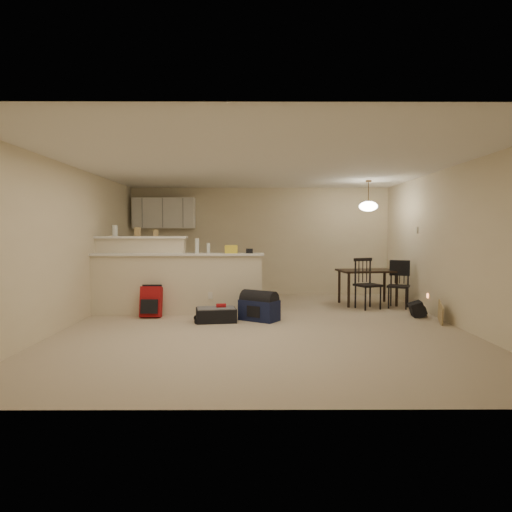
{
  "coord_description": "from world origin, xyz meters",
  "views": [
    {
      "loc": [
        -0.13,
        -7.18,
        1.46
      ],
      "look_at": [
        -0.1,
        0.7,
        1.05
      ],
      "focal_mm": 32.0,
      "sensor_mm": 36.0,
      "label": 1
    }
  ],
  "objects_px": {
    "dining_table": "(367,274)",
    "black_daypack": "(417,310)",
    "pendant_lamp": "(368,206)",
    "red_backpack": "(151,302)",
    "dining_chair_near": "(368,284)",
    "suitcase": "(216,315)",
    "navy_duffel": "(259,310)",
    "dining_chair_far": "(398,285)"
  },
  "relations": [
    {
      "from": "dining_table",
      "to": "black_daypack",
      "type": "bearing_deg",
      "value": -75.73
    },
    {
      "from": "pendant_lamp",
      "to": "black_daypack",
      "type": "height_order",
      "value": "pendant_lamp"
    },
    {
      "from": "red_backpack",
      "to": "navy_duffel",
      "type": "distance_m",
      "value": 1.88
    },
    {
      "from": "dining_chair_far",
      "to": "suitcase",
      "type": "bearing_deg",
      "value": -134.2
    },
    {
      "from": "suitcase",
      "to": "black_daypack",
      "type": "height_order",
      "value": "black_daypack"
    },
    {
      "from": "dining_chair_near",
      "to": "pendant_lamp",
      "type": "bearing_deg",
      "value": 55.29
    },
    {
      "from": "suitcase",
      "to": "navy_duffel",
      "type": "height_order",
      "value": "navy_duffel"
    },
    {
      "from": "pendant_lamp",
      "to": "red_backpack",
      "type": "distance_m",
      "value": 4.61
    },
    {
      "from": "red_backpack",
      "to": "navy_duffel",
      "type": "bearing_deg",
      "value": -8.79
    },
    {
      "from": "suitcase",
      "to": "black_daypack",
      "type": "relative_size",
      "value": 2.22
    },
    {
      "from": "dining_table",
      "to": "dining_chair_far",
      "type": "distance_m",
      "value": 0.68
    },
    {
      "from": "suitcase",
      "to": "dining_chair_far",
      "type": "bearing_deg",
      "value": 12.38
    },
    {
      "from": "pendant_lamp",
      "to": "navy_duffel",
      "type": "height_order",
      "value": "pendant_lamp"
    },
    {
      "from": "pendant_lamp",
      "to": "dining_chair_far",
      "type": "xyz_separation_m",
      "value": [
        0.5,
        -0.43,
        -1.54
      ]
    },
    {
      "from": "pendant_lamp",
      "to": "suitcase",
      "type": "xyz_separation_m",
      "value": [
        -2.91,
        -1.76,
        -1.88
      ]
    },
    {
      "from": "suitcase",
      "to": "black_daypack",
      "type": "xyz_separation_m",
      "value": [
        3.43,
        0.41,
        0.02
      ]
    },
    {
      "from": "dining_chair_far",
      "to": "red_backpack",
      "type": "relative_size",
      "value": 1.71
    },
    {
      "from": "dining_table",
      "to": "suitcase",
      "type": "height_order",
      "value": "dining_table"
    },
    {
      "from": "pendant_lamp",
      "to": "suitcase",
      "type": "distance_m",
      "value": 3.89
    },
    {
      "from": "dining_chair_near",
      "to": "suitcase",
      "type": "xyz_separation_m",
      "value": [
        -2.79,
        -1.25,
        -0.37
      ]
    },
    {
      "from": "dining_table",
      "to": "red_backpack",
      "type": "relative_size",
      "value": 2.31
    },
    {
      "from": "red_backpack",
      "to": "dining_table",
      "type": "bearing_deg",
      "value": 18.75
    },
    {
      "from": "dining_chair_far",
      "to": "suitcase",
      "type": "relative_size",
      "value": 1.39
    },
    {
      "from": "dining_table",
      "to": "suitcase",
      "type": "bearing_deg",
      "value": -155.65
    },
    {
      "from": "red_backpack",
      "to": "dining_chair_near",
      "type": "bearing_deg",
      "value": 12.32
    },
    {
      "from": "dining_chair_near",
      "to": "suitcase",
      "type": "distance_m",
      "value": 3.08
    },
    {
      "from": "dining_chair_near",
      "to": "dining_chair_far",
      "type": "distance_m",
      "value": 0.62
    },
    {
      "from": "suitcase",
      "to": "dining_chair_near",
      "type": "bearing_deg",
      "value": 15.02
    },
    {
      "from": "red_backpack",
      "to": "navy_duffel",
      "type": "relative_size",
      "value": 0.84
    },
    {
      "from": "suitcase",
      "to": "pendant_lamp",
      "type": "bearing_deg",
      "value": 22.16
    },
    {
      "from": "pendant_lamp",
      "to": "red_backpack",
      "type": "relative_size",
      "value": 1.18
    },
    {
      "from": "dining_chair_near",
      "to": "dining_chair_far",
      "type": "xyz_separation_m",
      "value": [
        0.61,
        0.09,
        -0.03
      ]
    },
    {
      "from": "navy_duffel",
      "to": "pendant_lamp",
      "type": "bearing_deg",
      "value": 70.22
    },
    {
      "from": "dining_table",
      "to": "dining_chair_near",
      "type": "distance_m",
      "value": 0.54
    },
    {
      "from": "suitcase",
      "to": "navy_duffel",
      "type": "xyz_separation_m",
      "value": [
        0.71,
        0.11,
        0.06
      ]
    },
    {
      "from": "dining_chair_near",
      "to": "dining_chair_far",
      "type": "relative_size",
      "value": 1.08
    },
    {
      "from": "dining_table",
      "to": "pendant_lamp",
      "type": "xyz_separation_m",
      "value": [
        0.0,
        0.0,
        1.37
      ]
    },
    {
      "from": "dining_chair_far",
      "to": "suitcase",
      "type": "xyz_separation_m",
      "value": [
        -3.4,
        -1.34,
        -0.34
      ]
    },
    {
      "from": "red_backpack",
      "to": "black_daypack",
      "type": "relative_size",
      "value": 1.81
    },
    {
      "from": "dining_chair_far",
      "to": "black_daypack",
      "type": "height_order",
      "value": "dining_chair_far"
    },
    {
      "from": "suitcase",
      "to": "red_backpack",
      "type": "height_order",
      "value": "red_backpack"
    },
    {
      "from": "dining_chair_far",
      "to": "red_backpack",
      "type": "bearing_deg",
      "value": -144.14
    }
  ]
}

